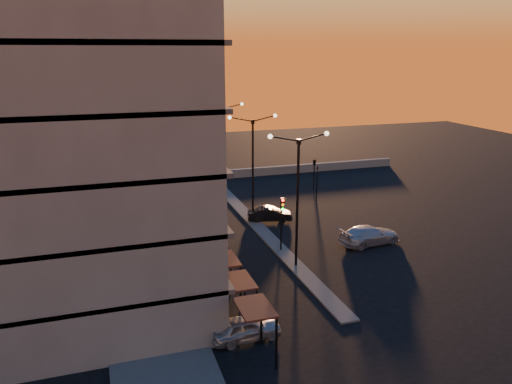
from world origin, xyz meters
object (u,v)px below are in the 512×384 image
object	(u,v)px
car_hatchback	(245,328)
car_wagon	(370,235)
streetlamp_mid	(253,160)
traffic_light_main	(282,215)
car_sedan	(270,214)

from	to	relation	value
car_hatchback	car_wagon	world-z (taller)	car_wagon
streetlamp_mid	car_wagon	world-z (taller)	streetlamp_mid
traffic_light_main	car_sedan	distance (m)	7.42
car_hatchback	streetlamp_mid	bearing A→B (deg)	-23.30
car_hatchback	traffic_light_main	bearing A→B (deg)	-34.21
car_hatchback	car_wagon	size ratio (longest dim) A/B	0.75
streetlamp_mid	car_wagon	xyz separation A→B (m)	(7.14, -7.80, -4.86)
traffic_light_main	streetlamp_mid	bearing A→B (deg)	90.00
traffic_light_main	car_hatchback	world-z (taller)	traffic_light_main
car_sedan	traffic_light_main	bearing A→B (deg)	-178.12
traffic_light_main	car_hatchback	bearing A→B (deg)	-119.75
traffic_light_main	car_sedan	bearing A→B (deg)	77.76
car_wagon	car_hatchback	bearing A→B (deg)	119.40
streetlamp_mid	traffic_light_main	size ratio (longest dim) A/B	2.24
traffic_light_main	car_wagon	bearing A→B (deg)	-5.41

